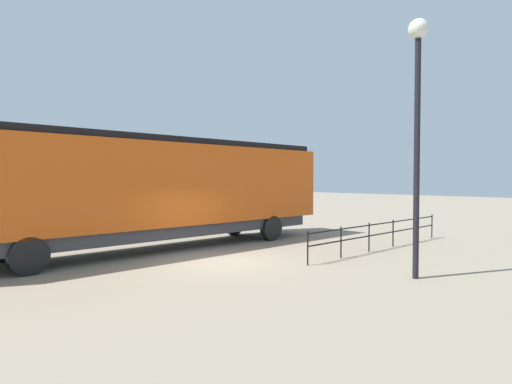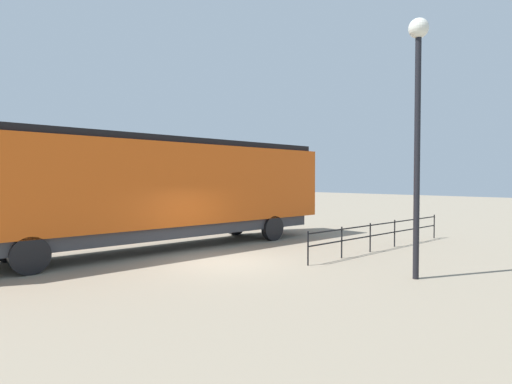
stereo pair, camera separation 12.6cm
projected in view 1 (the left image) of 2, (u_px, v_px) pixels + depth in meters
name	position (u px, v px, depth m)	size (l,w,h in m)	color
ground_plane	(223.00, 262.00, 13.82)	(120.00, 120.00, 0.00)	gray
locomotive	(169.00, 187.00, 16.48)	(2.87, 15.32, 4.29)	#D15114
lamp_post	(418.00, 97.00, 11.39)	(0.53, 0.53, 7.04)	black
platform_fence	(382.00, 231.00, 16.35)	(0.05, 9.00, 1.09)	black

